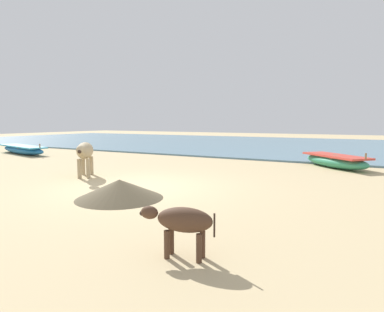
{
  "coord_description": "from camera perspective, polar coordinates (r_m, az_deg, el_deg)",
  "views": [
    {
      "loc": [
        5.36,
        -6.76,
        1.75
      ],
      "look_at": [
        0.15,
        2.65,
        0.6
      ],
      "focal_mm": 30.34,
      "sensor_mm": 36.0,
      "label": 1
    }
  ],
  "objects": [
    {
      "name": "ground",
      "position": [
        8.8,
        -9.31,
        -5.45
      ],
      "size": [
        80.0,
        80.0,
        0.0
      ],
      "primitive_type": "plane",
      "color": "tan"
    },
    {
      "name": "fishing_boat_2",
      "position": [
        13.44,
        23.9,
        -0.75
      ],
      "size": [
        2.91,
        2.88,
        0.69
      ],
      "rotation": [
        0.0,
        0.0,
        5.51
      ],
      "color": "#338C66",
      "rests_on": "ground"
    },
    {
      "name": "calf_near_dark",
      "position": [
        4.22,
        -1.79,
        -11.44
      ],
      "size": [
        1.02,
        0.44,
        0.67
      ],
      "rotation": [
        0.0,
        0.0,
        3.34
      ],
      "color": "#4C3323",
      "rests_on": "ground"
    },
    {
      "name": "debris_pile_1",
      "position": [
        7.59,
        -12.62,
        -5.69
      ],
      "size": [
        2.57,
        2.57,
        0.44
      ],
      "primitive_type": "cone",
      "rotation": [
        0.0,
        0.0,
        0.37
      ],
      "color": "brown",
      "rests_on": "ground"
    },
    {
      "name": "cow_adult_dun",
      "position": [
        10.77,
        -18.33,
        0.65
      ],
      "size": [
        1.28,
        1.48,
        1.09
      ],
      "rotation": [
        0.0,
        0.0,
        5.38
      ],
      "color": "tan",
      "rests_on": "ground"
    },
    {
      "name": "sea_water",
      "position": [
        24.67,
        16.34,
        1.89
      ],
      "size": [
        60.0,
        20.0,
        0.08
      ],
      "primitive_type": "cube",
      "color": "slate",
      "rests_on": "ground"
    },
    {
      "name": "fishing_boat_1",
      "position": [
        19.71,
        -27.61,
        1.04
      ],
      "size": [
        4.78,
        1.93,
        0.65
      ],
      "rotation": [
        0.0,
        0.0,
        6.06
      ],
      "color": "#1E669E",
      "rests_on": "ground"
    }
  ]
}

